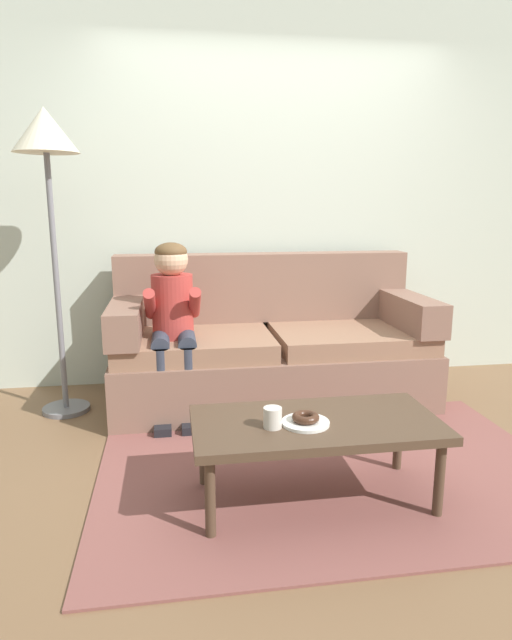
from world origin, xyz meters
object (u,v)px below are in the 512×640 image
at_px(coffee_table, 316,428).
at_px(floor_lamp, 47,156).
at_px(couch, 270,349).
at_px(mug, 273,418).
at_px(donut, 306,417).
at_px(person_child, 173,313).
at_px(toy_controller, 403,438).

bearing_deg(coffee_table, floor_lamp, 135.19).
distance_m(couch, mug, 1.43).
relative_size(coffee_table, floor_lamp, 0.58).
relative_size(couch, floor_lamp, 1.11).
bearing_deg(donut, coffee_table, 32.74).
bearing_deg(donut, mug, -175.28).
height_order(person_child, mug, person_child).
distance_m(coffee_table, toy_controller, 0.91).
bearing_deg(person_child, donut, -64.71).
bearing_deg(person_child, coffee_table, -61.68).
xyz_separation_m(coffee_table, mug, (-0.21, -0.05, 0.08)).
xyz_separation_m(donut, toy_controller, (0.72, 0.56, -0.40)).
distance_m(toy_controller, floor_lamp, 2.67).
xyz_separation_m(mug, toy_controller, (0.87, 0.58, -0.41)).
bearing_deg(floor_lamp, toy_controller, -21.67).
height_order(coffee_table, person_child, person_child).
distance_m(coffee_table, person_child, 1.33).
xyz_separation_m(person_child, donut, (0.56, -1.18, -0.25)).
height_order(couch, coffee_table, couch).
xyz_separation_m(couch, coffee_table, (-0.04, -1.35, 0.00)).
distance_m(couch, floor_lamp, 1.86).
xyz_separation_m(toy_controller, floor_lamp, (-1.99, 0.79, 1.59)).
bearing_deg(floor_lamp, couch, 1.40).
distance_m(person_child, toy_controller, 1.56).
relative_size(person_child, mug, 12.24).
xyz_separation_m(coffee_table, donut, (-0.06, -0.04, 0.07)).
relative_size(couch, mug, 23.38).
bearing_deg(mug, person_child, 108.90).
height_order(person_child, donut, person_child).
distance_m(mug, floor_lamp, 2.12).
height_order(donut, floor_lamp, floor_lamp).
height_order(coffee_table, mug, mug).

